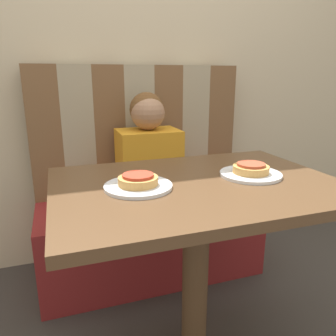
{
  "coord_description": "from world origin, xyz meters",
  "views": [
    {
      "loc": [
        -0.46,
        -1.01,
        1.11
      ],
      "look_at": [
        0.0,
        0.33,
        0.71
      ],
      "focal_mm": 35.0,
      "sensor_mm": 36.0,
      "label": 1
    }
  ],
  "objects": [
    {
      "name": "wall_back",
      "position": [
        0.0,
        0.97,
        1.3
      ],
      "size": [
        7.0,
        0.05,
        2.6
      ],
      "color": "#C6B28E",
      "rests_on": "ground_plane"
    },
    {
      "name": "booth_seat",
      "position": [
        0.0,
        0.65,
        0.22
      ],
      "size": [
        1.21,
        0.52,
        0.44
      ],
      "color": "maroon",
      "rests_on": "ground_plane"
    },
    {
      "name": "booth_backrest",
      "position": [
        0.0,
        0.87,
        0.8
      ],
      "size": [
        1.21,
        0.1,
        0.74
      ],
      "color": "brown",
      "rests_on": "booth_seat"
    },
    {
      "name": "dining_table",
      "position": [
        0.0,
        0.0,
        0.65
      ],
      "size": [
        1.01,
        0.72,
        0.75
      ],
      "color": "brown",
      "rests_on": "ground_plane"
    },
    {
      "name": "person",
      "position": [
        0.0,
        0.66,
        0.72
      ],
      "size": [
        0.33,
        0.24,
        0.59
      ],
      "color": "orange",
      "rests_on": "booth_seat"
    },
    {
      "name": "plate_left",
      "position": [
        -0.22,
        -0.0,
        0.76
      ],
      "size": [
        0.23,
        0.23,
        0.01
      ],
      "color": "white",
      "rests_on": "dining_table"
    },
    {
      "name": "plate_right",
      "position": [
        0.22,
        -0.0,
        0.76
      ],
      "size": [
        0.23,
        0.23,
        0.01
      ],
      "color": "white",
      "rests_on": "dining_table"
    },
    {
      "name": "pizza_left",
      "position": [
        -0.22,
        -0.0,
        0.78
      ],
      "size": [
        0.13,
        0.13,
        0.04
      ],
      "color": "#C68E47",
      "rests_on": "plate_left"
    },
    {
      "name": "pizza_right",
      "position": [
        0.22,
        -0.0,
        0.78
      ],
      "size": [
        0.13,
        0.13,
        0.04
      ],
      "color": "#C68E47",
      "rests_on": "plate_right"
    }
  ]
}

